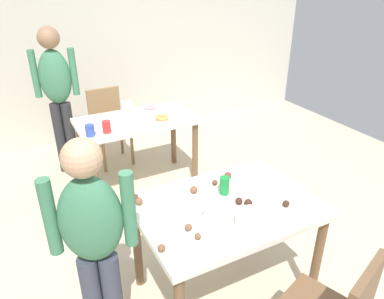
# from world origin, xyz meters

# --- Properties ---
(ground_plane) EXTENTS (6.40, 6.40, 0.00)m
(ground_plane) POSITION_xyz_m (0.00, 0.00, 0.00)
(ground_plane) COLOR beige
(wall_back) EXTENTS (6.40, 0.10, 2.60)m
(wall_back) POSITION_xyz_m (0.00, 3.20, 1.30)
(wall_back) COLOR beige
(wall_back) RESTS_ON ground_plane
(dining_table_near) EXTENTS (1.13, 0.81, 0.75)m
(dining_table_near) POSITION_xyz_m (-0.06, 0.02, 0.65)
(dining_table_near) COLOR silver
(dining_table_near) RESTS_ON ground_plane
(dining_table_far) EXTENTS (1.17, 0.66, 0.75)m
(dining_table_far) POSITION_xyz_m (-0.07, 1.68, 0.64)
(dining_table_far) COLOR silver
(dining_table_far) RESTS_ON ground_plane
(chair_far_table) EXTENTS (0.42, 0.42, 0.87)m
(chair_far_table) POSITION_xyz_m (-0.18, 2.37, 0.50)
(chair_far_table) COLOR olive
(chair_far_table) RESTS_ON ground_plane
(person_girl_near) EXTENTS (0.45, 0.29, 1.41)m
(person_girl_near) POSITION_xyz_m (-0.90, -0.03, 0.84)
(person_girl_near) COLOR #383D4C
(person_girl_near) RESTS_ON ground_plane
(person_adult_far) EXTENTS (0.45, 0.27, 1.60)m
(person_adult_far) POSITION_xyz_m (-0.68, 2.35, 0.96)
(person_adult_far) COLOR #28282D
(person_adult_far) RESTS_ON ground_plane
(mixing_bowl) EXTENTS (0.20, 0.20, 0.08)m
(mixing_bowl) POSITION_xyz_m (-0.04, -0.23, 0.79)
(mixing_bowl) COLOR white
(mixing_bowl) RESTS_ON dining_table_near
(soda_can) EXTENTS (0.07, 0.07, 0.12)m
(soda_can) POSITION_xyz_m (-0.01, 0.13, 0.81)
(soda_can) COLOR #198438
(soda_can) RESTS_ON dining_table_near
(fork_near) EXTENTS (0.17, 0.02, 0.01)m
(fork_near) POSITION_xyz_m (-0.52, -0.28, 0.75)
(fork_near) COLOR silver
(fork_near) RESTS_ON dining_table_near
(cup_near_0) EXTENTS (0.08, 0.08, 0.09)m
(cup_near_0) POSITION_xyz_m (-0.23, -0.06, 0.80)
(cup_near_0) COLOR white
(cup_near_0) RESTS_ON dining_table_near
(cake_ball_0) EXTENTS (0.04, 0.04, 0.04)m
(cake_ball_0) POSITION_xyz_m (-0.55, 0.34, 0.77)
(cake_ball_0) COLOR brown
(cake_ball_0) RESTS_ON dining_table_near
(cake_ball_1) EXTENTS (0.05, 0.05, 0.05)m
(cake_ball_1) POSITION_xyz_m (0.12, 0.28, 0.78)
(cake_ball_1) COLOR brown
(cake_ball_1) RESTS_ON dining_table_near
(cake_ball_2) EXTENTS (0.05, 0.05, 0.05)m
(cake_ball_2) POSITION_xyz_m (-0.55, 0.28, 0.77)
(cake_ball_2) COLOR brown
(cake_ball_2) RESTS_ON dining_table_near
(cake_ball_3) EXTENTS (0.05, 0.05, 0.05)m
(cake_ball_3) POSITION_xyz_m (-0.18, 0.23, 0.77)
(cake_ball_3) COLOR brown
(cake_ball_3) RESTS_ON dining_table_near
(cake_ball_4) EXTENTS (0.05, 0.05, 0.05)m
(cake_ball_4) POSITION_xyz_m (0.01, -0.01, 0.77)
(cake_ball_4) COLOR #3D2319
(cake_ball_4) RESTS_ON dining_table_near
(cake_ball_5) EXTENTS (0.04, 0.04, 0.04)m
(cake_ball_5) POSITION_xyz_m (-0.01, 0.25, 0.77)
(cake_ball_5) COLOR brown
(cake_ball_5) RESTS_ON dining_table_near
(cake_ball_6) EXTENTS (0.04, 0.04, 0.04)m
(cake_ball_6) POSITION_xyz_m (-0.39, -0.10, 0.77)
(cake_ball_6) COLOR brown
(cake_ball_6) RESTS_ON dining_table_near
(cake_ball_7) EXTENTS (0.05, 0.05, 0.05)m
(cake_ball_7) POSITION_xyz_m (0.05, -0.06, 0.78)
(cake_ball_7) COLOR #3D2319
(cake_ball_7) RESTS_ON dining_table_near
(cake_ball_8) EXTENTS (0.04, 0.04, 0.04)m
(cake_ball_8) POSITION_xyz_m (0.26, -0.17, 0.77)
(cake_ball_8) COLOR #3D2319
(cake_ball_8) RESTS_ON dining_table_near
(cake_ball_9) EXTENTS (0.04, 0.04, 0.04)m
(cake_ball_9) POSITION_xyz_m (-0.59, -0.18, 0.77)
(cake_ball_9) COLOR brown
(cake_ball_9) RESTS_ON dining_table_near
(cake_ball_10) EXTENTS (0.04, 0.04, 0.04)m
(cake_ball_10) POSITION_xyz_m (-0.38, -0.19, 0.77)
(cake_ball_10) COLOR brown
(cake_ball_10) RESTS_ON dining_table_near
(pitcher_far) EXTENTS (0.10, 0.10, 0.23)m
(pitcher_far) POSITION_xyz_m (-0.19, 1.57, 0.87)
(pitcher_far) COLOR white
(pitcher_far) RESTS_ON dining_table_far
(cup_far_0) EXTENTS (0.08, 0.08, 0.11)m
(cup_far_0) POSITION_xyz_m (-0.42, 1.48, 0.81)
(cup_far_0) COLOR red
(cup_far_0) RESTS_ON dining_table_far
(cup_far_1) EXTENTS (0.08, 0.08, 0.11)m
(cup_far_1) POSITION_xyz_m (-0.57, 1.48, 0.80)
(cup_far_1) COLOR #3351B2
(cup_far_1) RESTS_ON dining_table_far
(cup_far_2) EXTENTS (0.07, 0.07, 0.12)m
(cup_far_2) POSITION_xyz_m (0.31, 1.44, 0.81)
(cup_far_2) COLOR white
(cup_far_2) RESTS_ON dining_table_far
(donut_far_0) EXTENTS (0.12, 0.12, 0.04)m
(donut_far_0) POSITION_xyz_m (0.17, 1.90, 0.77)
(donut_far_0) COLOR pink
(donut_far_0) RESTS_ON dining_table_far
(donut_far_1) EXTENTS (0.13, 0.13, 0.04)m
(donut_far_1) POSITION_xyz_m (0.16, 1.55, 0.77)
(donut_far_1) COLOR gold
(donut_far_1) RESTS_ON dining_table_far
(donut_far_2) EXTENTS (0.12, 0.12, 0.03)m
(donut_far_2) POSITION_xyz_m (0.03, 1.53, 0.77)
(donut_far_2) COLOR white
(donut_far_2) RESTS_ON dining_table_far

